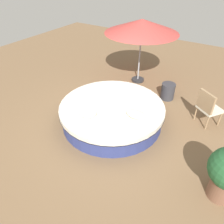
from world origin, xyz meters
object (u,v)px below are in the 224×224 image
Objects in this scene: throw_pillow_0 at (87,112)px; patio_chair at (208,106)px; side_table at (168,91)px; throw_pillow_1 at (136,114)px; patio_umbrella at (142,26)px; round_bed at (112,113)px.

patio_chair is at bearing -140.85° from throw_pillow_0.
side_table is (-1.10, -2.63, -0.37)m from throw_pillow_0.
patio_chair is (-1.36, -1.37, -0.05)m from throw_pillow_1.
side_table is (-1.32, 0.57, -1.64)m from patio_umbrella.
patio_umbrella is at bearing -170.22° from patio_chair.
patio_umbrella is (0.22, -3.19, 1.28)m from throw_pillow_0.
patio_chair is at bearing -134.95° from throw_pillow_1.
side_table is at bearing -92.27° from throw_pillow_1.
throw_pillow_1 is at bearing -150.63° from throw_pillow_0.
throw_pillow_1 is 1.00× the size of side_table.
throw_pillow_0 is 0.92× the size of side_table.
throw_pillow_1 is (-1.02, -0.57, -0.01)m from throw_pillow_0.
patio_chair is 3.19m from patio_umbrella.
throw_pillow_0 is (0.27, 0.68, 0.35)m from round_bed.
side_table is at bearing 156.79° from patio_umbrella.
side_table is at bearing -172.66° from patio_chair.
patio_umbrella is at bearing -23.21° from side_table.
round_bed is at bearing -113.68° from patio_chair.
patio_chair is (-2.11, -1.26, 0.28)m from round_bed.
throw_pillow_0 is 3.45m from patio_umbrella.
round_bed is at bearing 101.14° from patio_umbrella.
side_table is (1.28, -0.69, -0.30)m from patio_chair.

